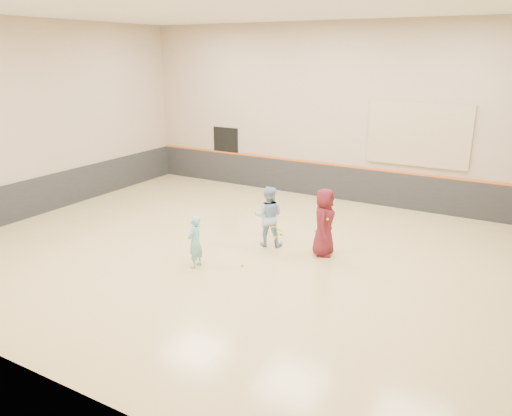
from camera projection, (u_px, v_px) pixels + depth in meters
The scene contains 14 objects.
room at pixel (246, 224), 12.67m from camera, with size 15.04×12.04×6.22m.
wainscot_back at pixel (332, 182), 17.67m from camera, with size 14.90×0.04×1.20m, color #232326.
wainscot_left at pixel (50, 193), 16.28m from camera, with size 0.04×11.90×1.20m, color #232326.
accent_stripe at pixel (333, 165), 17.48m from camera, with size 14.90×0.03×0.06m, color #D85914.
acoustic_panel at pixel (418, 135), 15.76m from camera, with size 3.20×0.08×2.00m, color tan.
doorway at pixel (226, 155), 19.67m from camera, with size 1.10×0.05×2.20m, color black.
girl at pixel (195, 242), 11.94m from camera, with size 0.48×0.31×1.31m, color #6AB9B6.
instructor at pixel (268, 216), 13.27m from camera, with size 0.80×0.62×1.64m, color #87ACD1.
young_man at pixel (324, 222), 12.63m from camera, with size 0.86×0.56×1.76m, color maroon.
held_racket at pixel (274, 232), 12.92m from camera, with size 0.44×0.44×0.60m, color gold, non-canonical shape.
spare_racket at pixel (278, 230), 14.48m from camera, with size 0.76×0.76×0.09m, color yellow, non-canonical shape.
ball_under_racket at pixel (242, 265), 12.16m from camera, with size 0.07×0.07×0.07m, color #BECE30.
ball_in_hand at pixel (328, 219), 12.34m from camera, with size 0.07×0.07×0.07m, color #BFD932.
ball_beside_spare at pixel (315, 230), 14.52m from camera, with size 0.07×0.07×0.07m, color yellow.
Camera 1 is at (6.17, -10.25, 5.00)m, focal length 35.00 mm.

